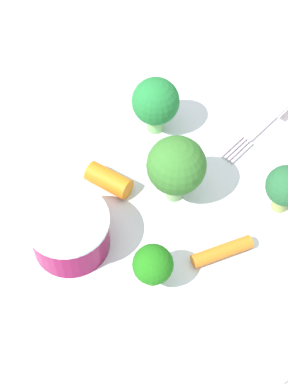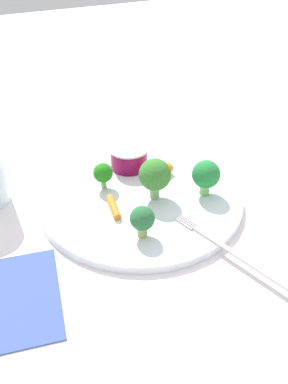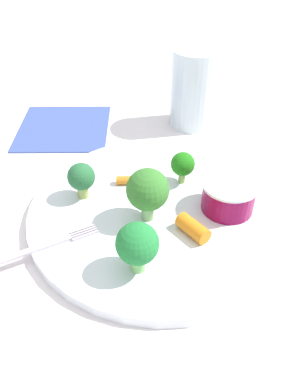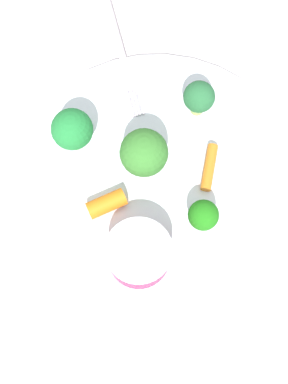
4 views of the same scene
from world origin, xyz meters
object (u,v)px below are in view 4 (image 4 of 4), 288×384
fork (119,42)px  sauce_cup (139,254)px  carrot_stick_1 (107,204)px  broccoli_floret_0 (144,153)px  carrot_stick_0 (210,167)px  broccoli_floret_2 (73,130)px  broccoli_floret_1 (199,98)px  broccoli_floret_3 (204,215)px  plate (158,187)px

fork → sauce_cup: bearing=9.6°
fork → carrot_stick_1: bearing=1.5°
broccoli_floret_0 → carrot_stick_0: (-0.00, 0.06, -0.03)m
broccoli_floret_0 → broccoli_floret_2: (-0.02, -0.07, -0.01)m
broccoli_floret_0 → carrot_stick_1: 0.06m
broccoli_floret_1 → broccoli_floret_3: 0.12m
broccoli_floret_2 → carrot_stick_1: bearing=30.3°
broccoli_floret_1 → broccoli_floret_3: broccoli_floret_1 is taller
sauce_cup → broccoli_floret_1: (-0.15, 0.05, 0.01)m
carrot_stick_1 → fork: (-0.18, -0.00, -0.01)m
carrot_stick_1 → plate: bearing=118.6°
plate → carrot_stick_1: size_ratio=7.99×
sauce_cup → carrot_stick_0: size_ratio=1.28×
plate → fork: (-0.15, -0.05, 0.01)m
broccoli_floret_1 → broccoli_floret_3: bearing=4.2°
plate → broccoli_floret_3: bearing=50.1°
broccoli_floret_2 → broccoli_floret_1: bearing=111.2°
sauce_cup → broccoli_floret_2: size_ratio=1.13×
plate → sauce_cup: 0.08m
broccoli_floret_2 → broccoli_floret_3: 0.14m
sauce_cup → carrot_stick_0: bearing=146.6°
carrot_stick_0 → fork: size_ratio=0.26×
sauce_cup → broccoli_floret_0: (-0.09, -0.00, 0.02)m
plate → broccoli_floret_0: broccoli_floret_0 is taller
broccoli_floret_0 → carrot_stick_1: bearing=-37.9°
broccoli_floret_3 → sauce_cup: bearing=-55.7°
broccoli_floret_1 → carrot_stick_0: size_ratio=0.93×
plate → broccoli_floret_3: 0.06m
broccoli_floret_1 → fork: 0.11m
plate → broccoli_floret_0: bearing=-137.4°
broccoli_floret_0 → broccoli_floret_3: (0.05, 0.06, -0.01)m
plate → broccoli_floret_3: size_ratio=7.25×
broccoli_floret_1 → carrot_stick_0: bearing=12.9°
broccoli_floret_0 → broccoli_floret_1: 0.08m
broccoli_floret_3 → fork: bearing=-153.7°
carrot_stick_0 → carrot_stick_1: (0.04, -0.09, 0.00)m
broccoli_floret_0 → broccoli_floret_3: broccoli_floret_0 is taller
plate → broccoli_floret_1: bearing=157.7°
broccoli_floret_3 → carrot_stick_0: (-0.05, 0.01, -0.02)m
broccoli_floret_0 → carrot_stick_1: (0.04, -0.03, -0.03)m
plate → carrot_stick_0: carrot_stick_0 is taller
broccoli_floret_1 → carrot_stick_0: 0.07m
carrot_stick_0 → broccoli_floret_0: bearing=-86.9°
sauce_cup → fork: sauce_cup is taller
broccoli_floret_1 → broccoli_floret_2: 0.13m
plate → broccoli_floret_1: size_ratio=6.70×
broccoli_floret_2 → carrot_stick_1: 0.08m
sauce_cup → carrot_stick_1: 0.06m
broccoli_floret_3 → carrot_stick_0: 0.06m
plate → sauce_cup: bearing=-9.9°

